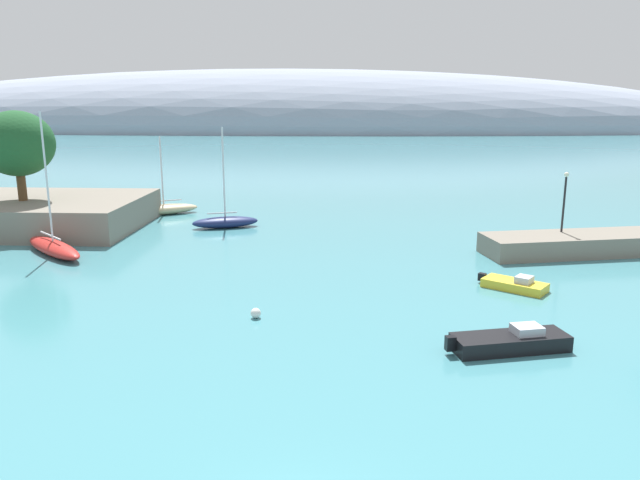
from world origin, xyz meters
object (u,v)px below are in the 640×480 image
at_px(tree_clump_shore, 17,144).
at_px(mooring_buoy_white, 256,313).
at_px(sailboat_sand_mid_mooring, 164,209).
at_px(harbor_lamp_post, 565,196).
at_px(sailboat_red_near_shore, 54,247).
at_px(motorboat_black_foreground, 510,341).
at_px(sailboat_navy_outer_mooring, 225,221).
at_px(motorboat_yellow_alongside_breakwater, 515,284).

xyz_separation_m(tree_clump_shore, mooring_buoy_white, (23.53, -20.82, -7.27)).
xyz_separation_m(sailboat_sand_mid_mooring, harbor_lamp_post, (34.56, -13.32, 3.71)).
height_order(tree_clump_shore, sailboat_sand_mid_mooring, tree_clump_shore).
bearing_deg(sailboat_red_near_shore, motorboat_black_foreground, 14.40).
bearing_deg(sailboat_red_near_shore, sailboat_navy_outer_mooring, 86.58).
relative_size(sailboat_sand_mid_mooring, harbor_lamp_post, 1.70).
relative_size(tree_clump_shore, mooring_buoy_white, 14.02).
xyz_separation_m(tree_clump_shore, motorboat_black_foreground, (35.92, -24.39, -7.13)).
distance_m(sailboat_red_near_shore, sailboat_navy_outer_mooring, 14.86).
bearing_deg(sailboat_sand_mid_mooring, harbor_lamp_post, 129.86).
bearing_deg(mooring_buoy_white, sailboat_navy_outer_mooring, 105.33).
bearing_deg(sailboat_red_near_shore, tree_clump_shore, 171.50).
height_order(motorboat_black_foreground, mooring_buoy_white, motorboat_black_foreground).
relative_size(motorboat_yellow_alongside_breakwater, harbor_lamp_post, 0.88).
bearing_deg(motorboat_yellow_alongside_breakwater, harbor_lamp_post, 94.70).
xyz_separation_m(sailboat_red_near_shore, mooring_buoy_white, (17.06, -12.62, -0.30)).
bearing_deg(tree_clump_shore, sailboat_red_near_shore, -51.70).
xyz_separation_m(sailboat_red_near_shore, harbor_lamp_post, (37.94, 2.93, 3.69)).
distance_m(sailboat_red_near_shore, motorboat_black_foreground, 33.60).
bearing_deg(sailboat_navy_outer_mooring, motorboat_yellow_alongside_breakwater, -57.17).
distance_m(motorboat_yellow_alongside_breakwater, harbor_lamp_post, 12.11).
bearing_deg(tree_clump_shore, harbor_lamp_post, -6.77).
bearing_deg(sailboat_sand_mid_mooring, sailboat_navy_outer_mooring, 111.81).
bearing_deg(mooring_buoy_white, harbor_lamp_post, 36.67).
relative_size(tree_clump_shore, sailboat_sand_mid_mooring, 1.00).
bearing_deg(mooring_buoy_white, motorboat_black_foreground, -16.09).
bearing_deg(sailboat_red_near_shore, sailboat_sand_mid_mooring, 121.46).
bearing_deg(harbor_lamp_post, motorboat_black_foreground, -113.96).
bearing_deg(sailboat_sand_mid_mooring, tree_clump_shore, 10.19).
height_order(sailboat_sand_mid_mooring, motorboat_yellow_alongside_breakwater, sailboat_sand_mid_mooring).
bearing_deg(sailboat_sand_mid_mooring, mooring_buoy_white, 86.29).
height_order(motorboat_black_foreground, motorboat_yellow_alongside_breakwater, motorboat_black_foreground).
height_order(tree_clump_shore, sailboat_navy_outer_mooring, tree_clump_shore).
bearing_deg(tree_clump_shore, mooring_buoy_white, -41.49).
xyz_separation_m(sailboat_sand_mid_mooring, mooring_buoy_white, (13.68, -28.86, -0.28)).
xyz_separation_m(sailboat_sand_mid_mooring, sailboat_navy_outer_mooring, (7.43, -6.04, 0.01)).
relative_size(motorboat_yellow_alongside_breakwater, mooring_buoy_white, 7.24).
xyz_separation_m(tree_clump_shore, motorboat_yellow_alongside_breakwater, (38.51, -15.08, -7.24)).
bearing_deg(motorboat_yellow_alongside_breakwater, tree_clump_shore, -165.65).
xyz_separation_m(sailboat_sand_mid_mooring, motorboat_black_foreground, (26.07, -32.44, -0.14)).
height_order(sailboat_navy_outer_mooring, harbor_lamp_post, sailboat_navy_outer_mooring).
distance_m(sailboat_sand_mid_mooring, mooring_buoy_white, 31.94).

